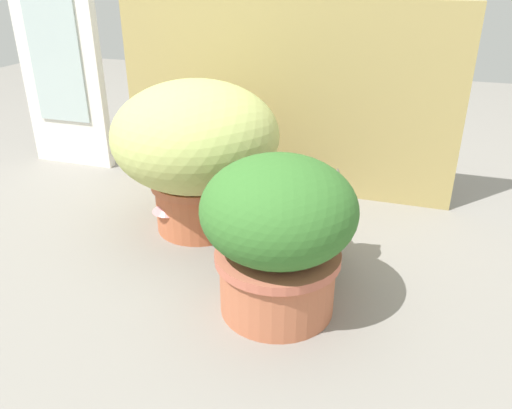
{
  "coord_description": "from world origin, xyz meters",
  "views": [
    {
      "loc": [
        0.5,
        -1.22,
        0.81
      ],
      "look_at": [
        0.09,
        0.04,
        0.18
      ],
      "focal_mm": 35.41,
      "sensor_mm": 36.0,
      "label": 1
    }
  ],
  "objects_px": {
    "leafy_planter": "(278,231)",
    "mushroom_ornament_pink": "(168,208)",
    "grass_planter": "(196,146)",
    "cat": "(305,218)"
  },
  "relations": [
    {
      "from": "grass_planter",
      "to": "mushroom_ornament_pink",
      "type": "relative_size",
      "value": 3.83
    },
    {
      "from": "grass_planter",
      "to": "cat",
      "type": "bearing_deg",
      "value": -9.5
    },
    {
      "from": "leafy_planter",
      "to": "grass_planter",
      "type": "bearing_deg",
      "value": 136.73
    },
    {
      "from": "leafy_planter",
      "to": "cat",
      "type": "bearing_deg",
      "value": 89.52
    },
    {
      "from": "mushroom_ornament_pink",
      "to": "cat",
      "type": "bearing_deg",
      "value": 3.61
    },
    {
      "from": "grass_planter",
      "to": "mushroom_ornament_pink",
      "type": "height_order",
      "value": "grass_planter"
    },
    {
      "from": "leafy_planter",
      "to": "cat",
      "type": "height_order",
      "value": "leafy_planter"
    },
    {
      "from": "grass_planter",
      "to": "leafy_planter",
      "type": "distance_m",
      "value": 0.52
    },
    {
      "from": "grass_planter",
      "to": "leafy_planter",
      "type": "bearing_deg",
      "value": -43.27
    },
    {
      "from": "leafy_planter",
      "to": "mushroom_ornament_pink",
      "type": "bearing_deg",
      "value": 149.38
    }
  ]
}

